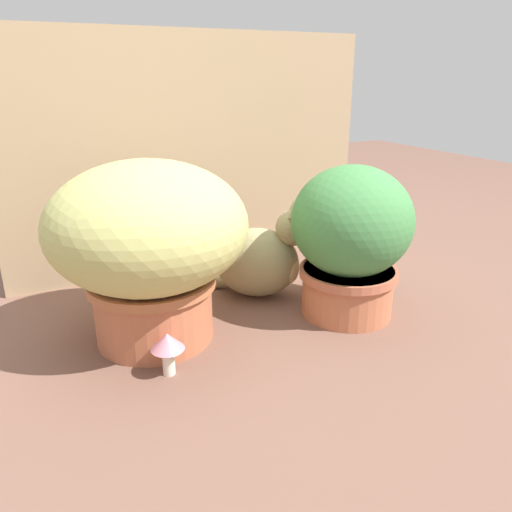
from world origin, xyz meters
The scene contains 6 objects.
ground_plane centered at (0.00, 0.00, 0.00)m, with size 6.00×6.00×0.00m, color brown.
cardboard_backdrop centered at (0.08, 0.53, 0.40)m, with size 1.29×0.03×0.80m, color tan.
grass_planter centered at (-0.22, 0.07, 0.27)m, with size 0.50×0.50×0.47m.
leafy_planter centered at (0.32, -0.05, 0.23)m, with size 0.34×0.34×0.44m.
cat centered at (0.16, 0.17, 0.12)m, with size 0.34×0.30×0.32m.
mushroom_ornament_pink centered at (-0.24, -0.12, 0.08)m, with size 0.08×0.08×0.11m.
Camera 1 is at (-0.51, -1.11, 0.67)m, focal length 35.09 mm.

